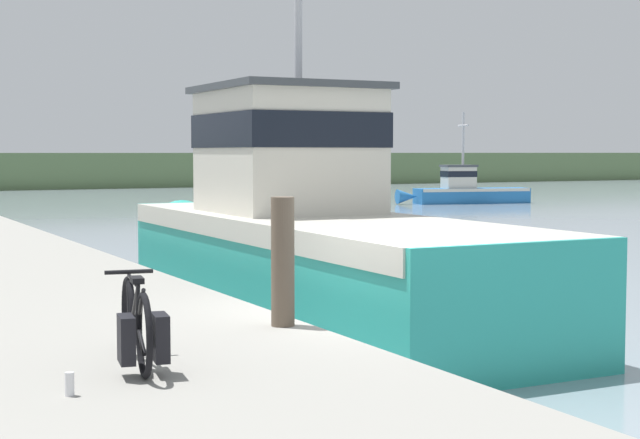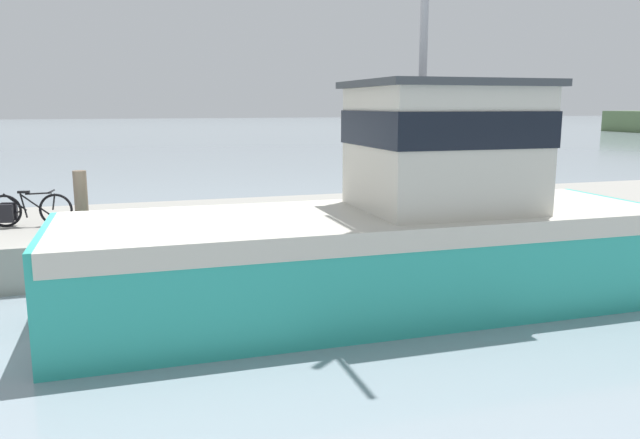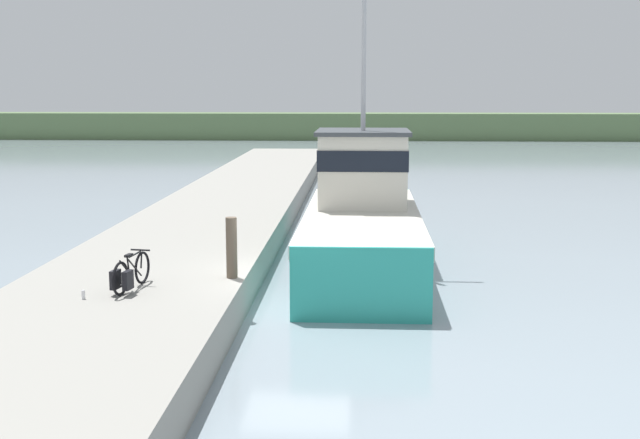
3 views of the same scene
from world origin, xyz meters
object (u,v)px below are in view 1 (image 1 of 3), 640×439
at_px(fishing_boat_main, 305,233).
at_px(bicycle_touring, 138,327).
at_px(mooring_post, 283,262).
at_px(water_bottle_by_bike, 70,384).
at_px(boat_white_moored, 465,190).

xyz_separation_m(fishing_boat_main, bicycle_touring, (-4.96, -6.81, -0.13)).
distance_m(fishing_boat_main, mooring_post, 6.23).
relative_size(fishing_boat_main, water_bottle_by_bike, 67.94).
relative_size(bicycle_touring, water_bottle_by_bike, 9.61).
height_order(boat_white_moored, bicycle_touring, boat_white_moored).
distance_m(boat_white_moored, water_bottle_by_bike, 46.77).
bearing_deg(fishing_boat_main, bicycle_touring, -125.67).
relative_size(boat_white_moored, bicycle_touring, 4.27).
height_order(mooring_post, water_bottle_by_bike, mooring_post).
relative_size(fishing_boat_main, bicycle_touring, 7.07).
height_order(fishing_boat_main, boat_white_moored, fishing_boat_main).
bearing_deg(boat_white_moored, fishing_boat_main, 152.21).
xyz_separation_m(boat_white_moored, mooring_post, (-26.81, -34.24, 0.87)).
relative_size(mooring_post, water_bottle_by_bike, 7.55).
bearing_deg(boat_white_moored, mooring_post, 153.80).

